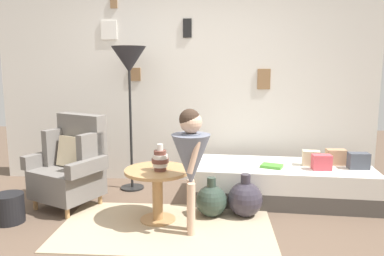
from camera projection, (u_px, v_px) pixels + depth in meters
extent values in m
plane|color=brown|center=(166.00, 249.00, 3.08)|extent=(12.00, 12.00, 0.00)
cube|color=silver|center=(186.00, 80.00, 4.79)|extent=(4.80, 0.10, 2.60)
cube|color=olive|center=(114.00, 3.00, 4.64)|extent=(0.09, 0.02, 0.13)
cube|color=silver|center=(114.00, 3.00, 4.64)|extent=(0.07, 0.01, 0.10)
cube|color=olive|center=(135.00, 74.00, 4.77)|extent=(0.14, 0.02, 0.16)
cube|color=silver|center=(135.00, 74.00, 4.76)|extent=(0.11, 0.01, 0.13)
cube|color=black|center=(187.00, 28.00, 4.63)|extent=(0.11, 0.02, 0.23)
cube|color=#9D9D92|center=(187.00, 28.00, 4.62)|extent=(0.08, 0.01, 0.18)
cube|color=olive|center=(264.00, 79.00, 4.67)|extent=(0.16, 0.02, 0.25)
cube|color=silver|center=(264.00, 79.00, 4.66)|extent=(0.12, 0.01, 0.20)
cube|color=white|center=(109.00, 30.00, 4.70)|extent=(0.20, 0.02, 0.23)
cube|color=#AAAA9D|center=(109.00, 30.00, 4.69)|extent=(0.16, 0.01, 0.18)
cube|color=tan|center=(166.00, 227.00, 3.49)|extent=(1.96, 1.13, 0.01)
cylinder|color=tan|center=(35.00, 204.00, 3.92)|extent=(0.04, 0.04, 0.12)
cylinder|color=tan|center=(67.00, 213.00, 3.68)|extent=(0.04, 0.04, 0.12)
cylinder|color=tan|center=(69.00, 192.00, 4.30)|extent=(0.04, 0.04, 0.12)
cylinder|color=tan|center=(100.00, 199.00, 4.06)|extent=(0.04, 0.04, 0.12)
cube|color=slate|center=(67.00, 182.00, 3.95)|extent=(0.79, 0.77, 0.30)
cube|color=slate|center=(82.00, 139.00, 4.08)|extent=(0.60, 0.39, 0.55)
cube|color=slate|center=(56.00, 146.00, 4.11)|extent=(0.21, 0.31, 0.39)
cube|color=slate|center=(91.00, 152.00, 3.85)|extent=(0.21, 0.31, 0.39)
cube|color=slate|center=(44.00, 159.00, 4.07)|extent=(0.31, 0.49, 0.14)
cube|color=slate|center=(88.00, 167.00, 3.73)|extent=(0.31, 0.49, 0.14)
cube|color=beige|center=(73.00, 152.00, 3.99)|extent=(0.40, 0.31, 0.33)
cube|color=#4C4742|center=(283.00, 192.00, 4.20)|extent=(1.95, 0.94, 0.18)
cube|color=silver|center=(283.00, 175.00, 4.17)|extent=(1.95, 0.94, 0.22)
cube|color=#474C56|center=(359.00, 161.00, 3.99)|extent=(0.21, 0.13, 0.17)
cube|color=tan|center=(336.00, 157.00, 4.16)|extent=(0.21, 0.12, 0.17)
cube|color=#D64C56|center=(322.00, 162.00, 3.95)|extent=(0.19, 0.12, 0.16)
cube|color=beige|center=(311.00, 158.00, 4.12)|extent=(0.20, 0.15, 0.17)
cylinder|color=tan|center=(158.00, 219.00, 3.64)|extent=(0.34, 0.34, 0.02)
cylinder|color=tan|center=(158.00, 196.00, 3.60)|extent=(0.10, 0.10, 0.46)
cylinder|color=tan|center=(157.00, 171.00, 3.56)|extent=(0.62, 0.62, 0.03)
cylinder|color=brown|center=(160.00, 168.00, 3.51)|extent=(0.12, 0.12, 0.04)
cylinder|color=silver|center=(160.00, 164.00, 3.51)|extent=(0.14, 0.14, 0.04)
cylinder|color=brown|center=(160.00, 160.00, 3.50)|extent=(0.16, 0.16, 0.04)
cylinder|color=silver|center=(160.00, 156.00, 3.49)|extent=(0.14, 0.14, 0.04)
cylinder|color=brown|center=(160.00, 152.00, 3.49)|extent=(0.12, 0.12, 0.04)
cylinder|color=silver|center=(160.00, 147.00, 3.48)|extent=(0.06, 0.06, 0.06)
cylinder|color=black|center=(132.00, 187.00, 4.60)|extent=(0.28, 0.28, 0.02)
cylinder|color=black|center=(131.00, 122.00, 4.47)|extent=(0.03, 0.03, 1.61)
cone|color=#232328|center=(129.00, 60.00, 4.35)|extent=(0.40, 0.40, 0.30)
cylinder|color=#D8AD8E|center=(191.00, 210.00, 3.28)|extent=(0.07, 0.07, 0.48)
cylinder|color=#D8AD8E|center=(191.00, 206.00, 3.38)|extent=(0.07, 0.07, 0.48)
cone|color=slate|center=(191.00, 160.00, 3.26)|extent=(0.34, 0.34, 0.45)
cylinder|color=slate|center=(191.00, 143.00, 3.24)|extent=(0.17, 0.17, 0.17)
cylinder|color=#D8AD8E|center=(194.00, 156.00, 3.14)|extent=(0.13, 0.07, 0.31)
cylinder|color=#D8AD8E|center=(192.00, 150.00, 3.37)|extent=(0.13, 0.07, 0.31)
sphere|color=#D8AD8E|center=(191.00, 122.00, 3.21)|extent=(0.19, 0.19, 0.19)
sphere|color=#38281E|center=(190.00, 119.00, 3.20)|extent=(0.18, 0.18, 0.18)
cube|color=#4C9A34|center=(272.00, 166.00, 4.05)|extent=(0.26, 0.23, 0.03)
sphere|color=#2D3D33|center=(211.00, 201.00, 3.73)|extent=(0.31, 0.31, 0.31)
cylinder|color=#2D3D33|center=(211.00, 182.00, 3.70)|extent=(0.09, 0.09, 0.09)
sphere|color=#332D38|center=(245.00, 199.00, 3.73)|extent=(0.35, 0.35, 0.35)
cylinder|color=#332D38|center=(246.00, 179.00, 3.69)|extent=(0.10, 0.10, 0.09)
cylinder|color=black|center=(9.00, 208.00, 3.59)|extent=(0.28, 0.28, 0.28)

